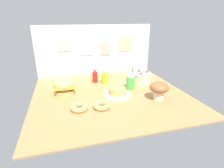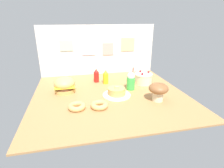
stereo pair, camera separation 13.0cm
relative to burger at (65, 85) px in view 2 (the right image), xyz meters
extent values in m
cube|color=#B27F4C|center=(0.60, -0.21, -0.11)|extent=(2.05, 1.95, 0.02)
cube|color=silver|center=(0.60, 0.75, 0.34)|extent=(2.05, 0.03, 0.88)
cube|color=#B2D1B2|center=(0.05, 0.73, 0.44)|extent=(0.22, 0.01, 0.18)
cube|color=silver|center=(0.42, 0.73, 0.35)|extent=(0.23, 0.01, 0.18)
cube|color=#D8A599|center=(0.77, 0.73, 0.36)|extent=(0.19, 0.01, 0.22)
cube|color=beige|center=(1.14, 0.73, 0.43)|extent=(0.25, 0.01, 0.24)
cylinder|color=#DBA859|center=(0.00, 0.00, -0.08)|extent=(0.29, 0.29, 0.05)
cylinder|color=#59331E|center=(0.00, 0.00, -0.03)|extent=(0.27, 0.27, 0.04)
cube|color=yellow|center=(0.00, 0.00, -0.01)|extent=(0.27, 0.27, 0.01)
ellipsoid|color=#E5B260|center=(0.00, 0.00, 0.03)|extent=(0.29, 0.29, 0.17)
cylinder|color=white|center=(0.68, -0.29, -0.09)|extent=(0.38, 0.38, 0.02)
cylinder|color=#E0AD5B|center=(0.69, -0.29, -0.07)|extent=(0.23, 0.23, 0.03)
cylinder|color=#E0AD5B|center=(0.69, -0.29, -0.04)|extent=(0.24, 0.24, 0.03)
cylinder|color=#E0AD5B|center=(0.68, -0.29, -0.01)|extent=(0.23, 0.23, 0.03)
cube|color=#F7E072|center=(0.68, -0.29, 0.02)|extent=(0.05, 0.05, 0.02)
cylinder|color=beige|center=(1.21, 0.07, -0.03)|extent=(0.27, 0.27, 0.14)
cylinder|color=#F4EACC|center=(1.21, 0.07, 0.05)|extent=(0.28, 0.28, 0.02)
sphere|color=red|center=(1.29, 0.07, 0.08)|extent=(0.04, 0.04, 0.04)
sphere|color=red|center=(1.18, 0.14, 0.08)|extent=(0.04, 0.04, 0.04)
sphere|color=red|center=(1.16, 0.01, 0.08)|extent=(0.04, 0.04, 0.04)
cylinder|color=red|center=(0.49, 0.31, -0.02)|extent=(0.08, 0.08, 0.17)
cone|color=red|center=(0.49, 0.31, 0.09)|extent=(0.07, 0.07, 0.06)
cylinder|color=yellow|center=(0.63, 0.20, -0.02)|extent=(0.08, 0.08, 0.17)
cone|color=yellow|center=(0.63, 0.20, 0.09)|extent=(0.07, 0.07, 0.06)
cylinder|color=green|center=(0.94, -0.12, -0.01)|extent=(0.12, 0.12, 0.18)
sphere|color=white|center=(0.94, -0.12, 0.11)|extent=(0.11, 0.11, 0.11)
cylinder|color=red|center=(0.96, -0.12, 0.14)|extent=(0.01, 0.04, 0.18)
torus|color=tan|center=(0.14, -0.55, -0.07)|extent=(0.21, 0.21, 0.06)
torus|color=#F2E5C6|center=(0.14, -0.55, -0.07)|extent=(0.20, 0.20, 0.05)
torus|color=tan|center=(0.40, -0.58, -0.07)|extent=(0.21, 0.21, 0.06)
torus|color=#8CCC8C|center=(0.40, -0.58, -0.07)|extent=(0.20, 0.20, 0.05)
cylinder|color=beige|center=(1.15, -0.55, -0.05)|extent=(0.13, 0.13, 0.11)
ellipsoid|color=brown|center=(1.15, -0.55, 0.07)|extent=(0.24, 0.24, 0.13)
camera|label=1|loc=(0.01, -2.41, 0.90)|focal=28.66mm
camera|label=2|loc=(0.14, -2.44, 0.90)|focal=28.66mm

